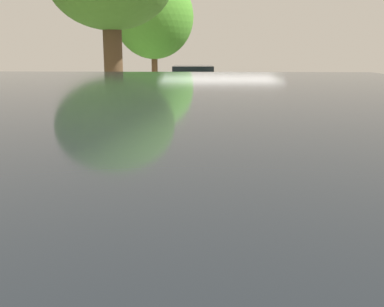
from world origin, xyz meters
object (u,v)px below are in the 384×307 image
at_px(parked_sedan_green_nearest, 193,85).
at_px(bicycle_at_curb, 127,187).
at_px(parked_sedan_white_second, 188,112).
at_px(cyclist_with_backpack, 114,130).
at_px(street_tree_near_cyclist, 154,17).

distance_m(parked_sedan_green_nearest, bicycle_at_curb, 12.48).
distance_m(parked_sedan_white_second, cyclist_with_backpack, 4.16).
relative_size(bicycle_at_curb, cyclist_with_backpack, 0.96).
relative_size(parked_sedan_green_nearest, cyclist_with_backpack, 2.61).
relative_size(parked_sedan_green_nearest, bicycle_at_curb, 2.73).
bearing_deg(parked_sedan_white_second, cyclist_with_backpack, 77.71).
xyz_separation_m(parked_sedan_green_nearest, bicycle_at_curb, (0.66, 12.46, -0.39)).
distance_m(parked_sedan_white_second, bicycle_at_curb, 4.58).
height_order(parked_sedan_green_nearest, bicycle_at_curb, parked_sedan_green_nearest).
bearing_deg(bicycle_at_curb, cyclist_with_backpack, -64.33).
xyz_separation_m(parked_sedan_green_nearest, street_tree_near_cyclist, (1.95, -4.37, 2.91)).
bearing_deg(cyclist_with_backpack, parked_sedan_green_nearest, -94.21).
bearing_deg(parked_sedan_green_nearest, bicycle_at_curb, 86.96).
height_order(parked_sedan_white_second, street_tree_near_cyclist, street_tree_near_cyclist).
relative_size(bicycle_at_curb, street_tree_near_cyclist, 0.29).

